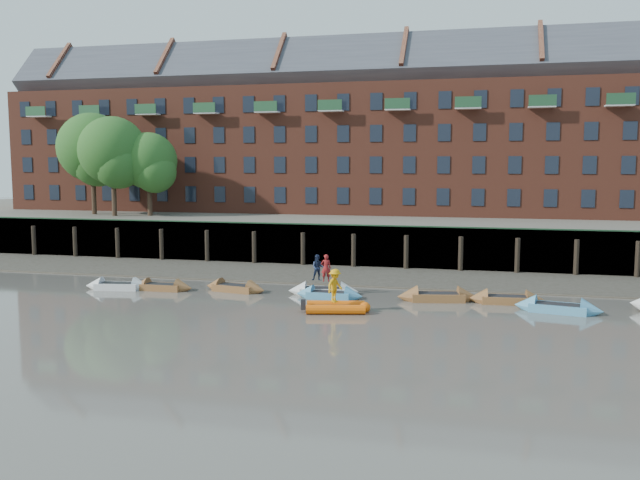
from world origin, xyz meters
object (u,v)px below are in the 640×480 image
(rowboat_0, at_px, (118,286))
(rowboat_4, at_px, (329,295))
(rowboat_3, at_px, (323,291))
(rowboat_5, at_px, (438,297))
(rowboat_2, at_px, (235,288))
(person_rower_a, at_px, (326,268))
(rowboat_7, at_px, (558,308))
(person_rower_b, at_px, (318,268))
(rib_tender, at_px, (338,307))
(rowboat_6, at_px, (506,300))
(rowboat_1, at_px, (162,287))
(person_rib_crew, at_px, (335,286))

(rowboat_0, bearing_deg, rowboat_4, -7.29)
(rowboat_3, xyz_separation_m, rowboat_4, (0.59, -0.99, -0.01))
(rowboat_5, bearing_deg, rowboat_2, 169.06)
(rowboat_5, bearing_deg, rowboat_0, 172.34)
(rowboat_3, relative_size, person_rower_a, 2.68)
(rowboat_7, relative_size, person_rower_b, 2.98)
(rowboat_2, xyz_separation_m, rowboat_3, (5.59, 0.27, 0.01))
(rib_tender, bearing_deg, person_rower_b, 103.55)
(rowboat_6, bearing_deg, rowboat_0, 178.68)
(rowboat_2, relative_size, rib_tender, 1.23)
(rowboat_1, height_order, person_rower_a, person_rower_a)
(rowboat_6, bearing_deg, rowboat_4, -179.20)
(rowboat_6, xyz_separation_m, person_rib_crew, (-8.97, -4.63, 1.23))
(rowboat_1, distance_m, person_rower_b, 9.98)
(rowboat_4, relative_size, rib_tender, 1.15)
(rowboat_1, xyz_separation_m, rowboat_3, (10.18, 0.97, 0.01))
(person_rower_b, bearing_deg, rowboat_4, -62.09)
(rowboat_0, height_order, rib_tender, rowboat_0)
(rowboat_0, xyz_separation_m, person_rower_a, (13.20, 1.34, 1.45))
(person_rib_crew, bearing_deg, rowboat_7, -52.11)
(rowboat_7, bearing_deg, rib_tender, -155.55)
(rowboat_5, bearing_deg, rowboat_4, 175.71)
(rowboat_4, xyz_separation_m, person_rower_b, (-0.96, 1.09, 1.42))
(rowboat_1, relative_size, person_rib_crew, 2.25)
(rowboat_7, bearing_deg, rowboat_3, -176.58)
(rowboat_3, relative_size, rowboat_7, 0.94)
(person_rib_crew, bearing_deg, rowboat_6, -38.73)
(rowboat_2, xyz_separation_m, rib_tender, (7.51, -4.24, 0.04))
(person_rower_a, relative_size, person_rib_crew, 0.93)
(rowboat_0, relative_size, person_rib_crew, 2.44)
(rowboat_2, height_order, person_rower_b, person_rower_b)
(rowboat_3, distance_m, rowboat_7, 13.45)
(rowboat_5, xyz_separation_m, rib_tender, (-4.95, -4.27, 0.02))
(rowboat_3, relative_size, rowboat_5, 0.91)
(rowboat_2, distance_m, person_rower_a, 5.95)
(rowboat_5, xyz_separation_m, person_rib_crew, (-5.11, -4.39, 1.21))
(rowboat_7, height_order, person_rib_crew, person_rib_crew)
(person_rower_b, bearing_deg, rowboat_2, 170.66)
(rowboat_2, relative_size, rowboat_6, 0.98)
(rowboat_3, height_order, rib_tender, rowboat_3)
(rowboat_6, height_order, person_rower_b, person_rower_b)
(rowboat_0, xyz_separation_m, rowboat_1, (2.83, 0.45, -0.01))
(rowboat_6, height_order, rowboat_7, rowboat_7)
(rowboat_6, height_order, rib_tender, rowboat_6)
(rowboat_0, relative_size, rowboat_2, 1.01)
(rowboat_0, distance_m, person_rower_a, 13.34)
(rowboat_4, distance_m, rib_tender, 3.76)
(rib_tender, xyz_separation_m, person_rower_b, (-2.28, 4.61, 1.37))
(person_rib_crew, bearing_deg, rowboat_5, -25.36)
(rowboat_4, bearing_deg, rowboat_0, -177.13)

